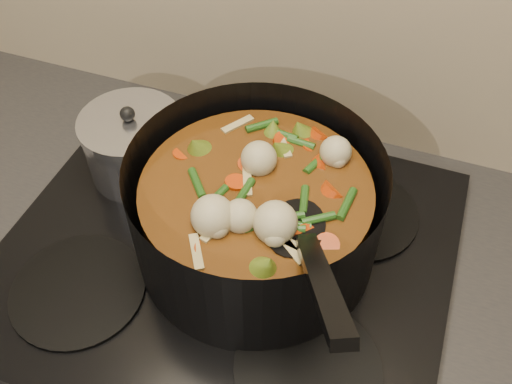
% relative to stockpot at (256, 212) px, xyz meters
% --- Properties ---
extents(stovetop, '(0.62, 0.54, 0.03)m').
position_rel_stockpot_xyz_m(stovetop, '(-0.04, -0.02, -0.09)').
color(stovetop, black).
rests_on(stovetop, counter).
extents(stockpot, '(0.39, 0.44, 0.24)m').
position_rel_stockpot_xyz_m(stockpot, '(0.00, 0.00, 0.00)').
color(stockpot, black).
rests_on(stockpot, stovetop).
extents(saucepan, '(0.15, 0.15, 0.13)m').
position_rel_stockpot_xyz_m(saucepan, '(-0.23, 0.08, -0.02)').
color(saucepan, silver).
rests_on(saucepan, stovetop).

